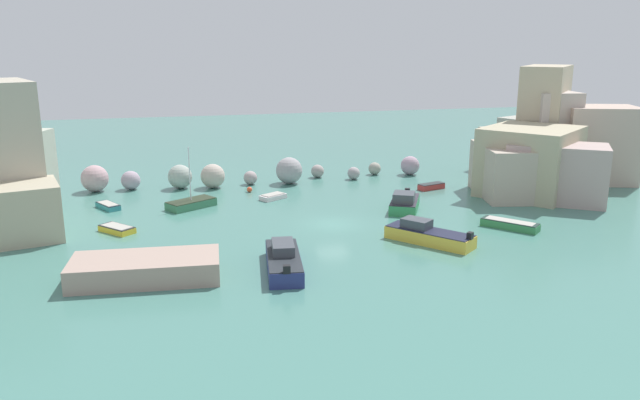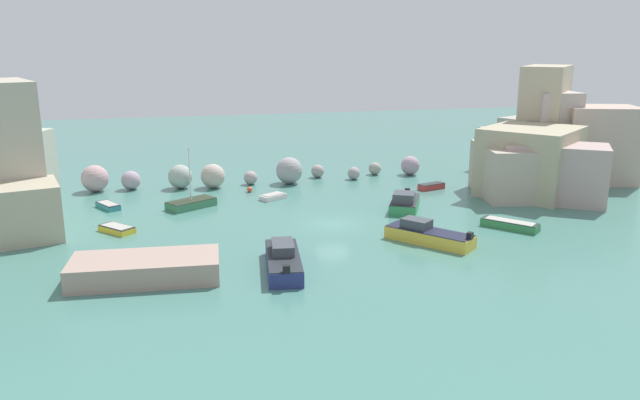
{
  "view_description": "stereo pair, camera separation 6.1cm",
  "coord_description": "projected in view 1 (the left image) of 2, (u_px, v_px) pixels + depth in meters",
  "views": [
    {
      "loc": [
        -12.95,
        -46.65,
        14.42
      ],
      "look_at": [
        0.0,
        4.2,
        1.0
      ],
      "focal_mm": 34.8,
      "sensor_mm": 36.0,
      "label": 1
    },
    {
      "loc": [
        -12.89,
        -46.66,
        14.42
      ],
      "look_at": [
        0.0,
        4.2,
        1.0
      ],
      "focal_mm": 34.8,
      "sensor_mm": 36.0,
      "label": 2
    }
  ],
  "objects": [
    {
      "name": "moored_boat_1",
      "position": [
        117.0,
        229.0,
        48.32
      ],
      "size": [
        2.97,
        3.13,
        0.51
      ],
      "rotation": [
        0.0,
        0.0,
        2.29
      ],
      "color": "yellow",
      "rests_on": "cove_water"
    },
    {
      "name": "moored_boat_6",
      "position": [
        405.0,
        203.0,
        54.5
      ],
      "size": [
        4.33,
        5.56,
        1.78
      ],
      "rotation": [
        0.0,
        0.0,
        4.24
      ],
      "color": "#318B53",
      "rests_on": "cove_water"
    },
    {
      "name": "moored_boat_4",
      "position": [
        191.0,
        204.0,
        55.4
      ],
      "size": [
        4.67,
        3.9,
        5.47
      ],
      "rotation": [
        0.0,
        0.0,
        3.69
      ],
      "color": "#3C7A56",
      "rests_on": "cove_water"
    },
    {
      "name": "moored_boat_2",
      "position": [
        273.0,
        197.0,
        58.48
      ],
      "size": [
        2.78,
        2.38,
        0.5
      ],
      "rotation": [
        0.0,
        0.0,
        0.55
      ],
      "color": "white",
      "rests_on": "cove_water"
    },
    {
      "name": "rock_breakwater",
      "position": [
        231.0,
        174.0,
        63.87
      ],
      "size": [
        35.68,
        4.23,
        2.77
      ],
      "color": "#B9949A",
      "rests_on": "ground"
    },
    {
      "name": "channel_buoy",
      "position": [
        250.0,
        189.0,
        61.19
      ],
      "size": [
        0.53,
        0.53,
        0.53
      ],
      "primitive_type": "sphere",
      "color": "#E04C28",
      "rests_on": "cove_water"
    },
    {
      "name": "moored_boat_3",
      "position": [
        284.0,
        260.0,
        40.28
      ],
      "size": [
        2.99,
        6.93,
        1.71
      ],
      "rotation": [
        0.0,
        0.0,
        1.44
      ],
      "color": "navy",
      "rests_on": "cove_water"
    },
    {
      "name": "moored_boat_0",
      "position": [
        431.0,
        186.0,
        62.42
      ],
      "size": [
        2.94,
        1.77,
        0.59
      ],
      "rotation": [
        0.0,
        0.0,
        0.29
      ],
      "color": "#C13534",
      "rests_on": "cove_water"
    },
    {
      "name": "stone_dock",
      "position": [
        146.0,
        269.0,
        38.54
      ],
      "size": [
        9.36,
        4.76,
        1.46
      ],
      "primitive_type": "cube",
      "rotation": [
        0.0,
        0.0,
        -0.08
      ],
      "color": "tan",
      "rests_on": "ground"
    },
    {
      "name": "moored_boat_5",
      "position": [
        510.0,
        224.0,
        49.21
      ],
      "size": [
        3.83,
        4.27,
        0.66
      ],
      "rotation": [
        0.0,
        0.0,
        5.4
      ],
      "color": "#36844B",
      "rests_on": "cove_water"
    },
    {
      "name": "cove_water",
      "position": [
        333.0,
        224.0,
        50.46
      ],
      "size": [
        160.0,
        160.0,
        0.0
      ],
      "primitive_type": "plane",
      "color": "#467D71",
      "rests_on": "ground"
    },
    {
      "name": "moored_boat_7",
      "position": [
        428.0,
        235.0,
        45.7
      ],
      "size": [
        5.62,
        6.39,
        1.65
      ],
      "rotation": [
        0.0,
        0.0,
        2.24
      ],
      "color": "yellow",
      "rests_on": "cove_water"
    },
    {
      "name": "moored_boat_8",
      "position": [
        108.0,
        206.0,
        55.14
      ],
      "size": [
        2.34,
        2.97,
        0.49
      ],
      "rotation": [
        0.0,
        0.0,
        5.23
      ],
      "color": "teal",
      "rests_on": "cove_water"
    },
    {
      "name": "cliff_headland_right",
      "position": [
        544.0,
        150.0,
        64.6
      ],
      "size": [
        20.08,
        21.89,
        11.98
      ],
      "color": "#B0B48E",
      "rests_on": "ground"
    }
  ]
}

